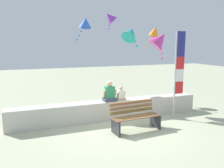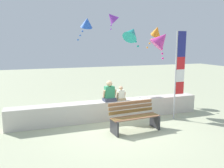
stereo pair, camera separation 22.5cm
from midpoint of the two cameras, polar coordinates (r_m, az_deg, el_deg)
The scene contains 11 objects.
ground_plane at distance 7.79m, azimuth 1.00°, elevation -10.44°, with size 40.00×40.00×0.00m, color #ABB18E.
seawall_ledge at distance 8.53m, azimuth -1.42°, elevation -6.26°, with size 6.98×0.54×0.67m, color beige.
park_bench at distance 7.47m, azimuth 4.73°, elevation -8.02°, with size 1.60×0.73×0.88m.
person_adult at distance 8.34m, azimuth -1.39°, elevation -2.22°, with size 0.48×0.35×0.74m.
person_child at distance 8.51m, azimuth 1.39°, elevation -2.56°, with size 0.34×0.25×0.52m.
flag_banner at distance 8.69m, azimuth 14.98°, elevation 3.75°, with size 0.39×0.05×3.12m.
kite_orange at distance 10.78m, azimuth 9.65°, elevation 12.47°, with size 0.68×0.63×1.05m.
kite_blue at distance 10.41m, azimuth -7.11°, elevation 14.48°, with size 0.70×0.64×1.05m.
kite_teal at distance 10.06m, azimuth 3.84°, elevation 12.18°, with size 1.03×1.00×0.99m.
kite_magenta at distance 9.73m, azimuth 10.83°, elevation 10.48°, with size 1.07×0.93×1.21m.
kite_purple at distance 11.80m, azimuth -1.09°, elevation 15.81°, with size 0.76×0.64×0.92m.
Camera 1 is at (-2.88, -6.73, 2.67)m, focal length 37.81 mm.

